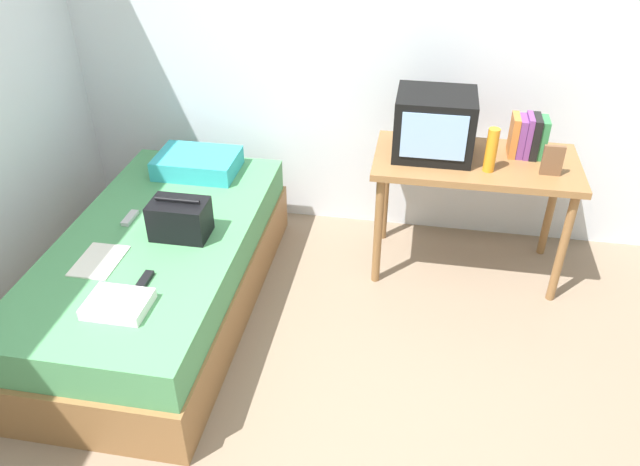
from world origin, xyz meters
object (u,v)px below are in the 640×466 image
object	(u,v)px
water_bottle	(491,150)
magazine	(99,261)
book_row	(528,136)
remote_dark	(144,281)
handbag	(180,219)
desk	(474,174)
picture_frame	(553,161)
tv	(434,124)
bed	(161,273)
folded_towel	(118,304)
remote_silver	(130,218)
pillow	(198,163)

from	to	relation	value
water_bottle	magazine	world-z (taller)	water_bottle
book_row	remote_dark	bearing A→B (deg)	-146.32
book_row	handbag	size ratio (longest dim) A/B	0.80
desk	picture_frame	distance (m)	0.44
handbag	magazine	bearing A→B (deg)	-136.96
desk	picture_frame	world-z (taller)	picture_frame
tv	water_bottle	world-z (taller)	tv
bed	desk	distance (m)	1.88
remote_dark	water_bottle	bearing A→B (deg)	31.45
book_row	picture_frame	bearing A→B (deg)	-63.70
bed	water_bottle	size ratio (longest dim) A/B	8.04
remote_dark	folded_towel	bearing A→B (deg)	-100.96
tv	folded_towel	xyz separation A→B (m)	(-1.35, -1.35, -0.40)
water_bottle	handbag	bearing A→B (deg)	-160.60
bed	remote_dark	distance (m)	0.51
picture_frame	remote_silver	xyz separation A→B (m)	(-2.26, -0.48, -0.32)
tv	handbag	xyz separation A→B (m)	(-1.28, -0.72, -0.32)
remote_silver	folded_towel	size ratio (longest dim) A/B	0.51
bed	desk	bearing A→B (deg)	23.02
desk	remote_dark	distance (m)	1.94
desk	remote_silver	world-z (taller)	desk
pillow	handbag	world-z (taller)	handbag
tv	book_row	xyz separation A→B (m)	(0.53, 0.07, -0.06)
magazine	remote_silver	xyz separation A→B (m)	(-0.01, 0.40, 0.01)
tv	water_bottle	bearing A→B (deg)	-27.24
picture_frame	handbag	world-z (taller)	picture_frame
desk	handbag	world-z (taller)	desk
tv	magazine	xyz separation A→B (m)	(-1.61, -1.03, -0.42)
picture_frame	handbag	size ratio (longest dim) A/B	0.57
water_bottle	book_row	distance (m)	0.32
handbag	remote_silver	xyz separation A→B (m)	(-0.34, 0.09, -0.09)
remote_dark	remote_silver	distance (m)	0.61
magazine	remote_dark	bearing A→B (deg)	-23.43
bed	book_row	distance (m)	2.22
tv	handbag	size ratio (longest dim) A/B	1.47
book_row	magazine	distance (m)	2.43
tv	remote_silver	size ratio (longest dim) A/B	3.06
pillow	magazine	world-z (taller)	pillow
desk	magazine	bearing A→B (deg)	-151.80
pillow	folded_towel	size ratio (longest dim) A/B	1.79
folded_towel	desk	bearing A→B (deg)	39.46
book_row	handbag	world-z (taller)	book_row
remote_dark	desk	bearing A→B (deg)	35.71
handbag	pillow	bearing A→B (deg)	102.31
desk	picture_frame	size ratio (longest dim) A/B	6.75
desk	book_row	world-z (taller)	book_row
tv	picture_frame	size ratio (longest dim) A/B	2.56
magazine	remote_silver	size ratio (longest dim) A/B	2.01
remote_dark	bed	bearing A→B (deg)	106.54
pillow	water_bottle	bearing A→B (deg)	-4.70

